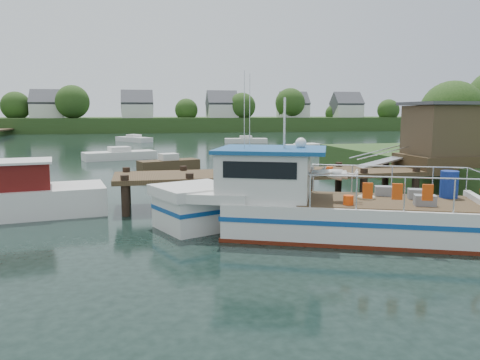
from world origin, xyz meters
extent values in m
plane|color=black|center=(0.00, 0.00, 0.00)|extent=(160.00, 160.00, 0.00)
cylinder|color=#332114|center=(14.00, 6.00, 1.52)|extent=(0.50, 0.50, 3.05)
sphere|color=#2B4919|center=(14.00, 6.00, 3.96)|extent=(3.90, 3.90, 3.90)
cube|color=#2D4A1E|center=(0.00, 84.00, 1.40)|extent=(140.00, 24.00, 3.00)
cylinder|color=#332114|center=(-28.00, 79.00, 2.10)|extent=(0.60, 0.60, 4.20)
sphere|color=#2B4919|center=(-28.00, 79.00, 5.21)|extent=(5.54, 5.54, 5.54)
cylinder|color=#332114|center=(-17.00, 75.00, 2.40)|extent=(0.60, 0.60, 4.80)
sphere|color=#2B4919|center=(-17.00, 75.00, 5.95)|extent=(6.34, 6.34, 6.34)
cylinder|color=#332114|center=(-6.00, 77.00, 1.50)|extent=(0.60, 0.60, 3.00)
sphere|color=#2B4919|center=(-6.00, 77.00, 3.72)|extent=(3.96, 3.96, 3.96)
cylinder|color=#332114|center=(5.00, 79.00, 1.80)|extent=(0.60, 0.60, 3.60)
sphere|color=#2B4919|center=(5.00, 79.00, 4.46)|extent=(4.75, 4.75, 4.75)
cylinder|color=#332114|center=(16.00, 75.00, 2.10)|extent=(0.60, 0.60, 4.20)
sphere|color=#2B4919|center=(16.00, 75.00, 5.21)|extent=(5.54, 5.54, 5.54)
cylinder|color=#332114|center=(27.00, 77.00, 2.40)|extent=(0.60, 0.60, 4.80)
sphere|color=#2B4919|center=(27.00, 77.00, 5.95)|extent=(6.34, 6.34, 6.34)
cylinder|color=#332114|center=(38.00, 79.00, 1.50)|extent=(0.60, 0.60, 3.00)
sphere|color=#2B4919|center=(38.00, 79.00, 3.72)|extent=(3.96, 3.96, 3.96)
cylinder|color=#332114|center=(49.00, 75.00, 1.80)|extent=(0.60, 0.60, 3.60)
sphere|color=#2B4919|center=(49.00, 75.00, 4.46)|extent=(4.75, 4.75, 4.75)
cube|color=silver|center=(-22.00, 78.00, 4.00)|extent=(6.00, 5.00, 3.00)
cube|color=#47474C|center=(-22.00, 78.00, 5.90)|extent=(6.20, 5.09, 5.09)
cube|color=silver|center=(-5.00, 77.00, 4.00)|extent=(6.00, 5.00, 3.00)
cube|color=#47474C|center=(-5.00, 77.00, 5.90)|extent=(6.20, 5.09, 5.09)
cube|color=silver|center=(12.00, 76.00, 4.00)|extent=(6.00, 5.00, 3.00)
cube|color=#47474C|center=(12.00, 76.00, 5.90)|extent=(6.20, 5.09, 5.09)
cube|color=silver|center=(28.00, 78.00, 4.00)|extent=(6.00, 5.00, 3.00)
cube|color=#47474C|center=(28.00, 78.00, 5.90)|extent=(6.20, 5.09, 5.09)
cube|color=silver|center=(40.00, 77.00, 4.00)|extent=(6.00, 5.00, 3.00)
cube|color=#47474C|center=(40.00, 77.00, 5.90)|extent=(6.20, 5.09, 5.09)
cube|color=#473621|center=(2.00, 0.00, 1.30)|extent=(16.00, 3.00, 0.20)
cylinder|color=black|center=(-5.50, -1.30, 0.65)|extent=(0.32, 0.32, 1.90)
cylinder|color=black|center=(-5.50, 1.30, 0.65)|extent=(0.32, 0.32, 1.90)
cylinder|color=black|center=(-3.00, -1.30, 0.65)|extent=(0.32, 0.32, 1.90)
cylinder|color=black|center=(-3.00, 1.30, 0.65)|extent=(0.32, 0.32, 1.90)
cylinder|color=black|center=(-0.50, -1.30, 0.65)|extent=(0.32, 0.32, 1.90)
cylinder|color=black|center=(-0.50, 1.30, 0.65)|extent=(0.32, 0.32, 1.90)
cylinder|color=black|center=(2.00, -1.30, 0.65)|extent=(0.32, 0.32, 1.90)
cylinder|color=black|center=(2.00, 1.30, 0.65)|extent=(0.32, 0.32, 1.90)
cylinder|color=black|center=(4.50, -1.30, 0.65)|extent=(0.32, 0.32, 1.90)
cylinder|color=black|center=(4.50, 1.30, 0.65)|extent=(0.32, 0.32, 1.90)
cylinder|color=black|center=(7.00, -1.30, 0.65)|extent=(0.32, 0.32, 1.90)
cylinder|color=black|center=(7.00, 1.30, 0.65)|extent=(0.32, 0.32, 1.90)
cylinder|color=black|center=(9.50, -1.30, 0.65)|extent=(0.32, 0.32, 1.90)
cylinder|color=black|center=(9.50, 1.30, 0.65)|extent=(0.32, 0.32, 1.90)
cube|color=#473621|center=(9.00, 0.00, 1.70)|extent=(3.20, 3.00, 0.60)
cube|color=#4B3C2A|center=(9.00, 0.00, 3.10)|extent=(2.60, 2.60, 2.40)
cube|color=#47474C|center=(9.00, 0.00, 4.40)|extent=(3.00, 3.00, 0.15)
cube|color=#A5A8AD|center=(6.70, 0.90, 1.65)|extent=(3.34, 0.90, 0.79)
cylinder|color=silver|center=(6.70, 0.50, 2.15)|extent=(3.34, 0.05, 0.76)
cylinder|color=silver|center=(6.70, 1.30, 2.15)|extent=(3.34, 0.05, 0.76)
cube|color=slate|center=(1.00, -1.00, 1.56)|extent=(0.60, 0.40, 0.30)
cube|color=slate|center=(2.00, -0.80, 1.56)|extent=(0.60, 0.40, 0.30)
cylinder|color=#EA480D|center=(3.00, -1.10, 1.55)|extent=(0.30, 0.30, 0.28)
cylinder|color=navy|center=(0.20, 0.90, 1.84)|extent=(0.56, 0.56, 0.85)
cube|color=silver|center=(1.59, -5.86, 0.59)|extent=(8.29, 5.84, 1.18)
cube|color=silver|center=(-3.13, -3.86, 0.59)|extent=(2.84, 2.84, 1.18)
cube|color=silver|center=(-3.13, -3.86, 1.33)|extent=(3.15, 3.06, 0.36)
cube|color=silver|center=(-2.18, -4.26, 1.30)|extent=(3.03, 3.49, 0.31)
cube|color=#12458E|center=(1.59, -5.86, 0.74)|extent=(8.40, 5.91, 0.14)
cube|color=#12458E|center=(-3.13, -3.86, 0.74)|extent=(2.89, 2.89, 0.14)
cube|color=#591B0C|center=(1.59, -5.86, 0.05)|extent=(8.39, 5.89, 0.14)
cube|color=#473621|center=(2.73, -6.34, 1.19)|extent=(6.18, 4.71, 0.04)
cube|color=silver|center=(5.28, -7.42, 0.69)|extent=(1.39, 2.91, 1.39)
cube|color=silver|center=(-0.86, -4.82, 1.95)|extent=(3.69, 3.58, 1.54)
cube|color=black|center=(-1.39, -6.06, 2.26)|extent=(2.09, 0.92, 0.51)
cube|color=black|center=(-0.34, -3.58, 2.26)|extent=(2.09, 0.92, 0.51)
cube|color=black|center=(-2.19, -4.25, 2.26)|extent=(0.76, 1.72, 0.51)
cube|color=#154B86|center=(-0.67, -4.90, 2.77)|extent=(4.37, 4.10, 0.12)
cylinder|color=silver|center=(-0.29, -5.06, 3.64)|extent=(0.11, 0.11, 1.64)
cylinder|color=silver|center=(-1.63, -5.05, 4.05)|extent=(0.03, 0.03, 2.46)
cylinder|color=silver|center=(-1.23, -4.10, 4.05)|extent=(0.03, 0.03, 2.46)
sphere|color=silver|center=(0.34, -4.88, 2.98)|extent=(0.48, 0.48, 0.37)
cylinder|color=silver|center=(2.32, -7.70, 2.15)|extent=(4.74, 2.04, 0.05)
cylinder|color=silver|center=(3.42, -5.09, 2.15)|extent=(4.74, 2.04, 0.05)
cylinder|color=silver|center=(0.00, -6.72, 1.67)|extent=(0.06, 0.06, 0.97)
cylinder|color=silver|center=(1.11, -4.11, 1.67)|extent=(0.06, 0.06, 0.97)
cylinder|color=silver|center=(1.23, -7.24, 1.67)|extent=(0.06, 0.06, 0.97)
cylinder|color=silver|center=(2.34, -4.63, 1.67)|extent=(0.06, 0.06, 0.97)
cylinder|color=silver|center=(2.46, -7.76, 1.67)|extent=(0.06, 0.06, 0.97)
cylinder|color=silver|center=(3.56, -5.15, 1.67)|extent=(0.06, 0.06, 0.97)
cylinder|color=silver|center=(3.69, -8.28, 1.67)|extent=(0.06, 0.06, 0.97)
cylinder|color=silver|center=(4.79, -5.67, 1.67)|extent=(0.06, 0.06, 0.97)
cylinder|color=silver|center=(5.78, -6.09, 1.67)|extent=(0.06, 0.06, 0.97)
cube|color=slate|center=(3.43, -7.31, 1.36)|extent=(0.73, 0.62, 0.33)
cube|color=slate|center=(3.87, -6.27, 1.36)|extent=(0.73, 0.62, 0.33)
cube|color=slate|center=(3.09, -5.49, 1.36)|extent=(0.67, 0.58, 0.33)
cylinder|color=navy|center=(4.98, -6.29, 1.64)|extent=(0.75, 0.75, 0.90)
cylinder|color=#EA480D|center=(1.23, -6.71, 1.34)|extent=(0.40, 0.40, 0.31)
torus|color=#BFB28C|center=(2.24, -5.91, 1.25)|extent=(0.75, 0.75, 0.12)
cube|color=#EA480D|center=(1.51, -7.38, 1.74)|extent=(0.30, 0.21, 0.46)
cube|color=#EA480D|center=(2.26, -7.70, 1.74)|extent=(0.30, 0.21, 0.46)
cube|color=#EA480D|center=(3.02, -8.02, 1.74)|extent=(0.30, 0.21, 0.46)
imported|color=silver|center=(0.91, -5.90, 2.08)|extent=(0.65, 0.77, 1.81)
cube|color=silver|center=(-9.89, -0.48, 0.55)|extent=(7.43, 3.76, 1.09)
cube|color=#57100E|center=(-9.36, -0.39, 1.58)|extent=(2.26, 2.26, 1.04)
cube|color=silver|center=(-9.36, -0.39, 2.13)|extent=(2.51, 2.51, 0.09)
cube|color=#473621|center=(-2.96, 12.53, 0.38)|extent=(4.36, 2.65, 0.76)
cube|color=silver|center=(-2.96, 12.53, 0.96)|extent=(1.41, 1.31, 0.49)
cube|color=silver|center=(8.85, 40.31, 0.30)|extent=(5.74, 2.67, 0.60)
cube|color=silver|center=(8.85, 40.31, 0.75)|extent=(1.73, 1.54, 0.38)
cube|color=silver|center=(-6.56, 21.29, 0.35)|extent=(6.28, 3.68, 0.69)
cube|color=silver|center=(-6.56, 21.29, 0.87)|extent=(2.01, 1.85, 0.45)
cube|color=silver|center=(9.07, 21.95, 0.32)|extent=(4.73, 3.50, 0.64)
cube|color=silver|center=(9.07, 21.95, 0.80)|extent=(1.64, 1.56, 0.41)
cube|color=silver|center=(10.24, 21.10, 0.36)|extent=(7.42, 2.98, 0.73)
cube|color=silver|center=(10.24, 21.10, 0.91)|extent=(2.15, 1.88, 0.47)
cube|color=silver|center=(-5.55, 46.07, 0.32)|extent=(5.09, 5.94, 0.63)
cube|color=silver|center=(-5.55, 46.07, 0.80)|extent=(2.11, 2.17, 0.41)
camera|label=1|loc=(-4.93, -19.62, 3.99)|focal=35.00mm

